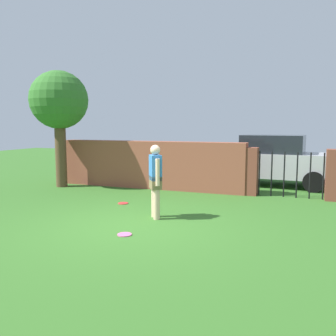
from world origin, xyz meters
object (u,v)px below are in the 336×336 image
(car, at_px, (272,160))
(frisbee_red, at_px, (123,203))
(person, at_px, (155,178))
(tree, at_px, (59,102))
(frisbee_pink, at_px, (125,234))

(car, relative_size, frisbee_red, 15.92)
(person, bearing_deg, tree, 24.45)
(frisbee_pink, relative_size, frisbee_red, 1.00)
(tree, height_order, person, tree)
(person, xyz_separation_m, frisbee_pink, (-0.06, -1.35, -0.89))
(tree, relative_size, frisbee_pink, 14.15)
(frisbee_pink, bearing_deg, frisbee_red, 118.73)
(frisbee_red, bearing_deg, car, 52.73)
(car, bearing_deg, person, -106.50)
(frisbee_red, bearing_deg, frisbee_pink, -61.27)
(car, xyz_separation_m, frisbee_pink, (-2.07, -6.85, -0.85))
(person, xyz_separation_m, car, (2.01, 5.49, -0.04))
(tree, xyz_separation_m, car, (6.57, 2.82, -1.94))
(tree, relative_size, car, 0.89)
(tree, height_order, frisbee_red, tree)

